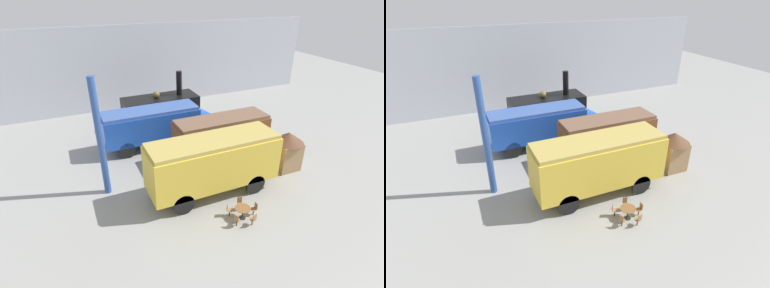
% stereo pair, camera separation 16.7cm
% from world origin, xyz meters
% --- Properties ---
extents(ground_plane, '(80.00, 80.00, 0.00)m').
position_xyz_m(ground_plane, '(0.00, 0.00, 0.00)').
color(ground_plane, gray).
extents(backdrop_wall, '(44.00, 0.15, 9.00)m').
position_xyz_m(backdrop_wall, '(0.00, 15.20, 4.50)').
color(backdrop_wall, '#B2B7C1').
rests_on(backdrop_wall, ground_plane).
extents(steam_locomotive, '(7.10, 2.75, 5.45)m').
position_xyz_m(steam_locomotive, '(0.21, 8.13, 1.99)').
color(steam_locomotive, black).
rests_on(steam_locomotive, ground_plane).
extents(streamlined_locomotive, '(9.94, 2.55, 3.44)m').
position_xyz_m(streamlined_locomotive, '(-1.06, 4.86, 2.12)').
color(streamlined_locomotive, blue).
rests_on(streamlined_locomotive, ground_plane).
extents(passenger_coach_wooden, '(7.49, 2.51, 3.52)m').
position_xyz_m(passenger_coach_wooden, '(2.71, 0.67, 2.17)').
color(passenger_coach_wooden, brown).
rests_on(passenger_coach_wooden, ground_plane).
extents(passenger_coach_vintage, '(8.64, 2.76, 4.05)m').
position_xyz_m(passenger_coach_vintage, '(-0.04, -3.19, 2.44)').
color(passenger_coach_vintage, gold).
rests_on(passenger_coach_vintage, ground_plane).
extents(cafe_table_near, '(0.94, 0.94, 0.76)m').
position_xyz_m(cafe_table_near, '(0.45, -6.25, 0.62)').
color(cafe_table_near, black).
rests_on(cafe_table_near, ground_plane).
extents(cafe_chair_0, '(0.37, 0.39, 0.87)m').
position_xyz_m(cafe_chair_0, '(0.74, -5.46, 0.51)').
color(cafe_chair_0, black).
rests_on(cafe_chair_0, ground_plane).
extents(cafe_chair_1, '(0.40, 0.40, 0.87)m').
position_xyz_m(cafe_chair_1, '(-0.22, -5.73, 0.51)').
color(cafe_chair_1, black).
rests_on(cafe_chair_1, ground_plane).
extents(cafe_chair_2, '(0.40, 0.40, 0.87)m').
position_xyz_m(cafe_chair_2, '(-0.25, -6.72, 0.51)').
color(cafe_chair_2, black).
rests_on(cafe_chair_2, ground_plane).
extents(cafe_chair_3, '(0.37, 0.39, 0.87)m').
position_xyz_m(cafe_chair_3, '(0.68, -7.06, 0.51)').
color(cafe_chair_3, black).
rests_on(cafe_chair_3, ground_plane).
extents(cafe_chair_4, '(0.36, 0.36, 0.87)m').
position_xyz_m(cafe_chair_4, '(1.29, -6.28, 0.51)').
color(cafe_chair_4, black).
rests_on(cafe_chair_4, ground_plane).
extents(visitor_person, '(0.34, 0.34, 1.68)m').
position_xyz_m(visitor_person, '(-0.82, -1.20, 0.91)').
color(visitor_person, '#262633').
rests_on(visitor_person, ground_plane).
extents(ticket_kiosk, '(2.34, 2.34, 3.00)m').
position_xyz_m(ticket_kiosk, '(6.50, -2.65, 1.67)').
color(ticket_kiosk, '#99754C').
rests_on(ticket_kiosk, ground_plane).
extents(support_pillar, '(0.44, 0.44, 8.00)m').
position_xyz_m(support_pillar, '(-6.50, -0.30, 4.00)').
color(support_pillar, '#2D519E').
rests_on(support_pillar, ground_plane).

